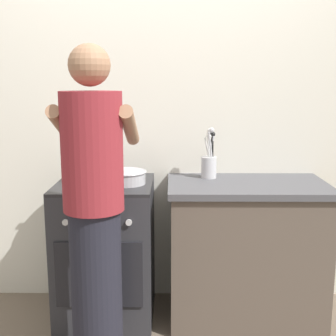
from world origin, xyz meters
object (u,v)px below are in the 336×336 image
(pot, at_px, (83,172))
(utensil_crock, at_px, (209,162))
(mixing_bowl, at_px, (126,177))
(person, at_px, (95,217))
(stove_range, at_px, (106,251))

(pot, bearing_deg, utensil_crock, 7.05)
(mixing_bowl, bearing_deg, person, -100.16)
(stove_range, height_order, person, person)
(utensil_crock, height_order, person, person)
(stove_range, height_order, pot, pot)
(stove_range, height_order, utensil_crock, utensil_crock)
(pot, relative_size, person, 0.16)
(mixing_bowl, xyz_separation_m, person, (-0.10, -0.57, -0.09))
(pot, xyz_separation_m, utensil_crock, (0.81, 0.10, 0.04))
(stove_range, relative_size, person, 0.53)
(stove_range, bearing_deg, mixing_bowl, -10.53)
(stove_range, height_order, mixing_bowl, mixing_bowl)
(utensil_crock, bearing_deg, person, -130.17)
(pot, bearing_deg, person, -74.62)
(pot, distance_m, utensil_crock, 0.82)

